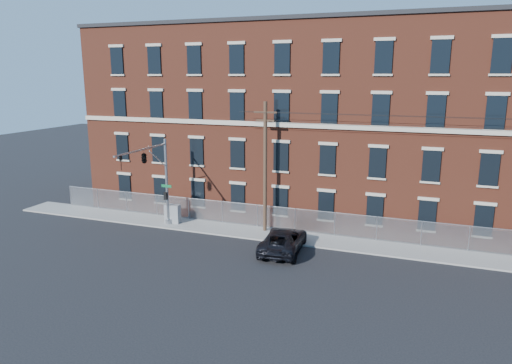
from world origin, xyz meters
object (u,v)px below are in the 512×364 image
at_px(traffic_signal_mast, 150,165).
at_px(pickup_truck, 283,240).
at_px(utility_cabinet, 173,214).
at_px(utility_pole_near, 265,165).

relative_size(traffic_signal_mast, pickup_truck, 1.23).
height_order(traffic_signal_mast, utility_cabinet, traffic_signal_mast).
relative_size(traffic_signal_mast, utility_cabinet, 4.55).
distance_m(pickup_truck, utility_cabinet, 10.68).
bearing_deg(utility_pole_near, traffic_signal_mast, -156.86).
relative_size(traffic_signal_mast, utility_pole_near, 0.70).
bearing_deg(pickup_truck, traffic_signal_mast, -4.66).
xyz_separation_m(utility_pole_near, pickup_truck, (2.55, -3.46, -4.55)).
height_order(traffic_signal_mast, utility_pole_near, utility_pole_near).
bearing_deg(pickup_truck, utility_pole_near, -58.05).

